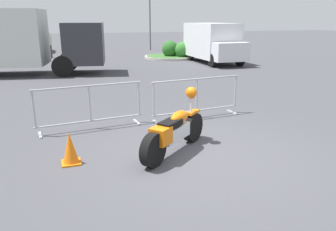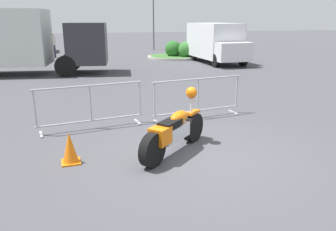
% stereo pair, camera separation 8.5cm
% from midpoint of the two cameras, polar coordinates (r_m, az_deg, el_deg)
% --- Properties ---
extents(ground_plane, '(120.00, 120.00, 0.00)m').
position_cam_midpoint_polar(ground_plane, '(6.43, 5.81, -6.91)').
color(ground_plane, '#424247').
extents(motorcycle, '(1.77, 1.47, 1.21)m').
position_cam_midpoint_polar(motorcycle, '(6.38, 1.54, -2.60)').
color(motorcycle, black).
rests_on(motorcycle, ground).
extents(crowd_barrier_near, '(2.55, 0.66, 1.07)m').
position_cam_midpoint_polar(crowd_barrier_near, '(7.96, -13.02, 1.61)').
color(crowd_barrier_near, '#9EA0A5').
rests_on(crowd_barrier_near, ground).
extents(crowd_barrier_far, '(2.55, 0.66, 1.07)m').
position_cam_midpoint_polar(crowd_barrier_far, '(8.66, 5.50, 3.15)').
color(crowd_barrier_far, '#9EA0A5').
rests_on(crowd_barrier_far, ground).
extents(box_truck, '(7.99, 3.69, 2.98)m').
position_cam_midpoint_polar(box_truck, '(17.13, -25.41, 11.88)').
color(box_truck, silver).
rests_on(box_truck, ground).
extents(delivery_van, '(2.10, 5.05, 2.31)m').
position_cam_midpoint_polar(delivery_van, '(20.27, 8.44, 12.60)').
color(delivery_van, silver).
rests_on(delivery_van, ground).
extents(parked_car_tan, '(2.21, 4.64, 1.53)m').
position_cam_midpoint_polar(parked_car_tan, '(28.37, -26.64, 11.18)').
color(parked_car_tan, tan).
rests_on(parked_car_tan, ground).
extents(parked_car_yellow, '(2.01, 4.22, 1.39)m').
position_cam_midpoint_polar(parked_car_yellow, '(28.30, -21.25, 11.64)').
color(parked_car_yellow, yellow).
rests_on(parked_car_yellow, ground).
extents(pedestrian, '(0.38, 0.38, 1.69)m').
position_cam_midpoint_polar(pedestrian, '(23.98, -19.26, 11.68)').
color(pedestrian, '#262838').
rests_on(pedestrian, ground).
extents(planter_island, '(3.46, 3.46, 1.16)m').
position_cam_midpoint_polar(planter_island, '(22.43, 1.63, 10.90)').
color(planter_island, '#ADA89E').
rests_on(planter_island, ground).
extents(traffic_cone, '(0.34, 0.34, 0.59)m').
position_cam_midpoint_polar(traffic_cone, '(6.22, -16.35, -5.46)').
color(traffic_cone, orange).
rests_on(traffic_cone, ground).
extents(street_lamp, '(0.36, 0.70, 5.68)m').
position_cam_midpoint_polar(street_lamp, '(28.55, -2.49, 18.78)').
color(street_lamp, '#595B60').
rests_on(street_lamp, ground).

